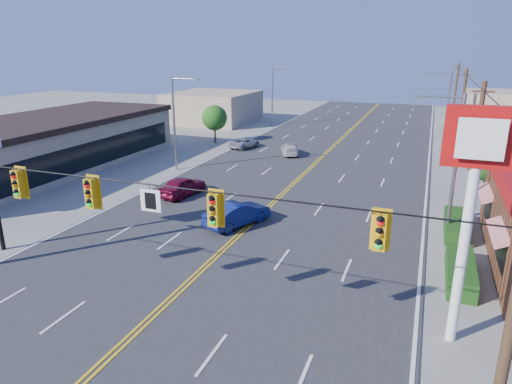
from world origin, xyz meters
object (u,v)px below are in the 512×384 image
(kfc_pylon, at_px, (473,181))
(car_magenta, at_px, (183,187))
(car_silver, at_px, (245,143))
(signal_span, at_px, (119,212))
(car_white, at_px, (290,150))
(car_blue, at_px, (237,215))

(kfc_pylon, distance_m, car_magenta, 21.72)
(car_silver, bearing_deg, signal_span, 118.03)
(car_white, height_order, car_silver, car_white)
(car_silver, bearing_deg, kfc_pylon, 137.97)
(car_magenta, bearing_deg, car_white, -93.48)
(car_blue, distance_m, car_silver, 22.30)
(car_magenta, xyz_separation_m, car_blue, (5.95, -3.94, 0.02))
(kfc_pylon, xyz_separation_m, car_blue, (-11.70, 7.53, -5.33))
(signal_span, height_order, car_blue, signal_span)
(car_blue, height_order, car_white, car_blue)
(car_magenta, distance_m, car_blue, 7.13)
(kfc_pylon, height_order, car_magenta, kfc_pylon)
(signal_span, xyz_separation_m, car_blue, (-0.58, 11.53, -4.17))
(car_blue, xyz_separation_m, car_silver, (-8.01, 20.81, -0.18))
(car_blue, bearing_deg, signal_span, 117.12)
(signal_span, xyz_separation_m, kfc_pylon, (11.12, 4.00, 1.16))
(car_white, bearing_deg, signal_span, 73.92)
(signal_span, bearing_deg, kfc_pylon, 19.78)
(signal_span, relative_size, kfc_pylon, 2.86)
(kfc_pylon, relative_size, car_white, 2.19)
(kfc_pylon, relative_size, car_blue, 1.96)
(signal_span, bearing_deg, car_white, 95.86)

